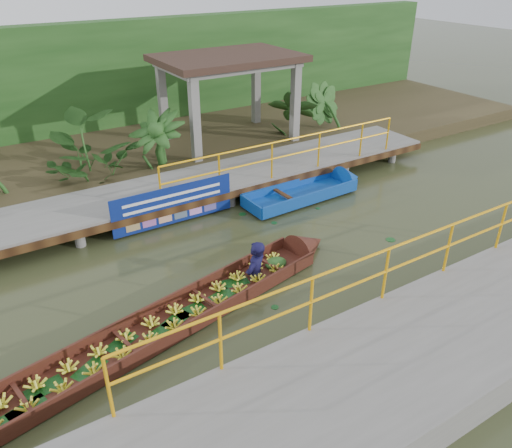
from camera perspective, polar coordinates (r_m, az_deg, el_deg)
ground at (r=10.98m, az=-0.44°, el=-4.36°), size 80.00×80.00×0.00m
land_strip at (r=17.09m, az=-13.90°, el=8.04°), size 30.00×8.00×0.45m
far_dock at (r=13.45m, az=-8.09°, el=4.16°), size 16.00×2.06×1.66m
near_dock at (r=8.90m, az=20.17°, el=-13.05°), size 18.00×2.40×1.73m
pavilion at (r=16.48m, az=-3.23°, el=17.46°), size 4.40×3.00×3.00m
foliage_backdrop at (r=18.92m, az=-17.18°, el=15.20°), size 30.00×0.80×4.00m
vendor_boat at (r=9.35m, az=-8.10°, el=-9.50°), size 8.57×2.60×2.01m
moored_blue_boat at (r=14.26m, az=7.98°, el=4.23°), size 3.84×1.15×0.91m
blue_banner at (r=12.37m, az=-9.39°, el=2.19°), size 3.14×0.04×0.98m
tropical_plants at (r=14.69m, az=-12.22°, el=9.60°), size 14.45×1.45×1.82m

